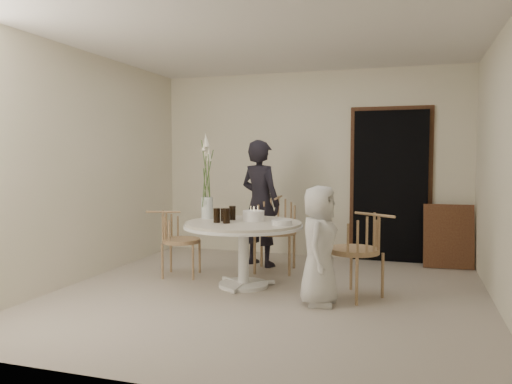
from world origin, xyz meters
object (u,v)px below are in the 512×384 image
(boy, at_px, (319,245))
(birthday_cake, at_px, (254,216))
(chair_left, at_px, (172,234))
(flower_vase, at_px, (207,186))
(chair_right, at_px, (364,243))
(table, at_px, (243,232))
(girl, at_px, (260,203))
(chair_far, at_px, (277,222))

(boy, bearing_deg, birthday_cake, 56.85)
(chair_left, height_order, boy, boy)
(flower_vase, bearing_deg, chair_right, -9.67)
(chair_left, height_order, birthday_cake, birthday_cake)
(table, distance_m, chair_left, 1.03)
(girl, distance_m, birthday_cake, 1.01)
(chair_left, relative_size, boy, 0.68)
(table, distance_m, chair_right, 1.35)
(girl, relative_size, birthday_cake, 6.87)
(girl, bearing_deg, flower_vase, 91.98)
(chair_right, bearing_deg, chair_far, -99.14)
(chair_right, xyz_separation_m, girl, (-1.48, 1.25, 0.26))
(chair_far, height_order, boy, boy)
(chair_far, height_order, chair_left, chair_far)
(chair_far, xyz_separation_m, boy, (0.81, -1.40, -0.02))
(chair_left, distance_m, flower_vase, 0.77)
(table, bearing_deg, flower_vase, 160.39)
(chair_right, height_order, boy, boy)
(chair_left, height_order, flower_vase, flower_vase)
(chair_far, height_order, birthday_cake, chair_far)
(chair_right, relative_size, flower_vase, 0.90)
(girl, relative_size, boy, 1.43)
(birthday_cake, bearing_deg, chair_far, 86.64)
(chair_left, xyz_separation_m, flower_vase, (0.48, -0.03, 0.60))
(chair_right, relative_size, chair_left, 1.12)
(chair_far, distance_m, girl, 0.39)
(table, distance_m, flower_vase, 0.75)
(boy, bearing_deg, table, 65.29)
(chair_right, height_order, flower_vase, flower_vase)
(chair_left, distance_m, girl, 1.28)
(chair_far, distance_m, birthday_cake, 0.85)
(chair_far, height_order, girl, girl)
(table, distance_m, girl, 1.15)
(boy, height_order, flower_vase, flower_vase)
(chair_left, bearing_deg, girl, -55.28)
(boy, bearing_deg, chair_far, 30.33)
(chair_far, distance_m, flower_vase, 1.13)
(birthday_cake, xyz_separation_m, flower_vase, (-0.59, 0.05, 0.33))
(flower_vase, bearing_deg, birthday_cake, -5.14)
(flower_vase, bearing_deg, table, -19.61)
(table, bearing_deg, birthday_cake, 59.82)
(birthday_cake, bearing_deg, chair_right, -11.76)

